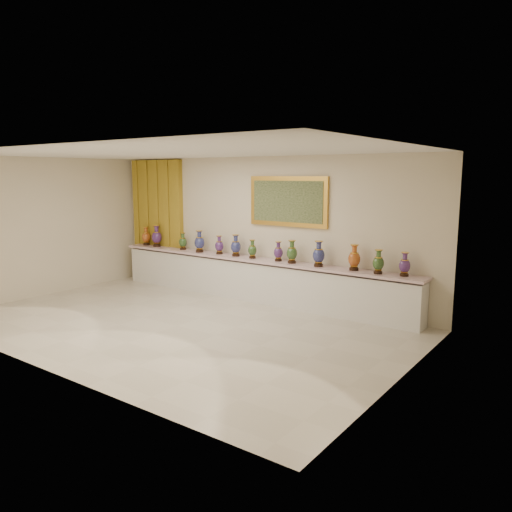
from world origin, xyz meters
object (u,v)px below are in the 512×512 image
at_px(vase_2, 183,242).
at_px(vase_0, 146,237).
at_px(vase_1, 157,237).
at_px(counter, 253,280).

bearing_deg(vase_2, vase_0, 179.43).
xyz_separation_m(vase_1, vase_2, (0.88, -0.00, -0.05)).
bearing_deg(vase_2, counter, -0.10).
distance_m(vase_1, vase_2, 0.88).
bearing_deg(vase_0, counter, -0.28).
bearing_deg(vase_0, vase_2, -0.57).
xyz_separation_m(vase_0, vase_1, (0.39, -0.01, 0.03)).
relative_size(counter, vase_0, 15.89).
xyz_separation_m(counter, vase_0, (-3.30, 0.02, 0.67)).
xyz_separation_m(counter, vase_1, (-2.91, 0.01, 0.70)).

